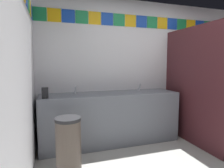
{
  "coord_description": "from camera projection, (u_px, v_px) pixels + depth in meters",
  "views": [
    {
      "loc": [
        -1.77,
        -1.64,
        1.35
      ],
      "look_at": [
        -0.89,
        1.1,
        1.04
      ],
      "focal_mm": 30.6,
      "sensor_mm": 36.0,
      "label": 1
    }
  ],
  "objects": [
    {
      "name": "wall_back",
      "position": [
        145.0,
        68.0,
        3.75
      ],
      "size": [
        4.04,
        0.09,
        2.52
      ],
      "color": "silver",
      "rests_on": "ground_plane"
    },
    {
      "name": "wall_side",
      "position": [
        11.0,
        75.0,
        1.48
      ],
      "size": [
        0.09,
        3.39,
        2.52
      ],
      "color": "silver",
      "rests_on": "ground_plane"
    },
    {
      "name": "vanity_counter",
      "position": [
        111.0,
        117.0,
        3.27
      ],
      "size": [
        2.31,
        0.6,
        0.85
      ],
      "color": "slate",
      "rests_on": "ground_plane"
    },
    {
      "name": "faucet_left",
      "position": [
        75.0,
        91.0,
        3.13
      ],
      "size": [
        0.04,
        0.1,
        0.14
      ],
      "color": "silver",
      "rests_on": "vanity_counter"
    },
    {
      "name": "faucet_right",
      "position": [
        139.0,
        88.0,
        3.48
      ],
      "size": [
        0.04,
        0.1,
        0.14
      ],
      "color": "silver",
      "rests_on": "vanity_counter"
    },
    {
      "name": "soap_dispenser",
      "position": [
        45.0,
        93.0,
        2.73
      ],
      "size": [
        0.09,
        0.09,
        0.16
      ],
      "color": "black",
      "rests_on": "vanity_counter"
    },
    {
      "name": "stall_divider",
      "position": [
        211.0,
        87.0,
        3.03
      ],
      "size": [
        0.92,
        1.42,
        1.96
      ],
      "color": "#471E23",
      "rests_on": "ground_plane"
    },
    {
      "name": "toilet",
      "position": [
        203.0,
        116.0,
        3.82
      ],
      "size": [
        0.39,
        0.49,
        0.74
      ],
      "color": "white",
      "rests_on": "ground_plane"
    },
    {
      "name": "trash_bin",
      "position": [
        69.0,
        144.0,
        2.38
      ],
      "size": [
        0.32,
        0.32,
        0.69
      ],
      "color": "brown",
      "rests_on": "ground_plane"
    }
  ]
}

